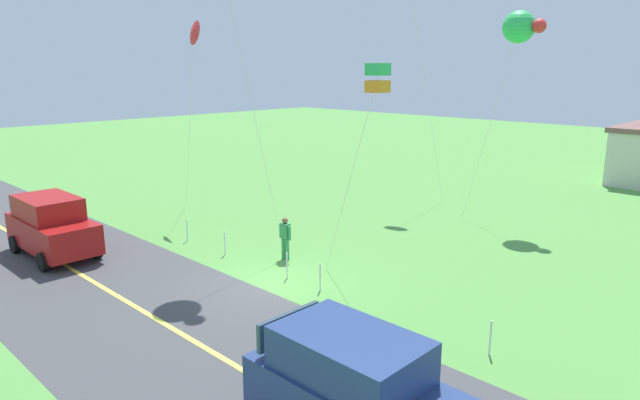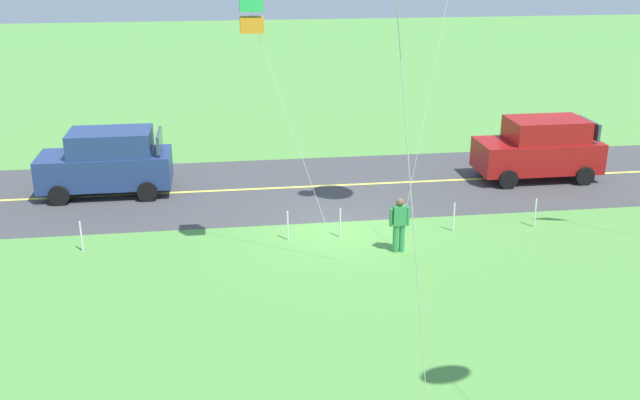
% 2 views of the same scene
% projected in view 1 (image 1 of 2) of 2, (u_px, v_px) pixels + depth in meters
% --- Properties ---
extents(ground_plane, '(120.00, 120.00, 0.10)m').
position_uv_depth(ground_plane, '(270.00, 285.00, 18.31)').
color(ground_plane, '#549342').
extents(asphalt_road, '(120.00, 7.00, 0.00)m').
position_uv_depth(asphalt_road, '(161.00, 322.00, 15.50)').
color(asphalt_road, '#424244').
rests_on(asphalt_road, ground).
extents(road_centre_stripe, '(120.00, 0.16, 0.00)m').
position_uv_depth(road_centre_stripe, '(161.00, 322.00, 15.50)').
color(road_centre_stripe, '#E5E04C').
rests_on(road_centre_stripe, asphalt_road).
extents(car_suv_foreground, '(4.40, 2.12, 2.24)m').
position_uv_depth(car_suv_foreground, '(357.00, 392.00, 10.13)').
color(car_suv_foreground, navy).
rests_on(car_suv_foreground, ground).
extents(car_parked_west_near, '(4.40, 2.12, 2.24)m').
position_uv_depth(car_parked_west_near, '(52.00, 226.00, 20.82)').
color(car_parked_west_near, maroon).
rests_on(car_parked_west_near, ground).
extents(person_adult_near, '(0.58, 0.22, 1.60)m').
position_uv_depth(person_adult_near, '(285.00, 237.00, 20.41)').
color(person_adult_near, '#338C4C').
rests_on(person_adult_near, ground).
extents(kite_green_far, '(2.46, 0.56, 7.04)m').
position_uv_depth(kite_green_far, '(378.00, 78.00, 16.60)').
color(kite_green_far, silver).
rests_on(kite_green_far, ground).
extents(kite_orange_near, '(2.66, 0.74, 9.01)m').
position_uv_depth(kite_orange_near, '(193.00, 33.00, 25.01)').
color(kite_orange_near, silver).
rests_on(kite_orange_near, ground).
extents(kite_cyan_top, '(2.58, 2.21, 9.35)m').
position_uv_depth(kite_cyan_top, '(520.00, 27.00, 24.19)').
color(kite_cyan_top, silver).
rests_on(kite_cyan_top, ground).
extents(fence_post_0, '(0.05, 0.05, 0.90)m').
position_uv_depth(fence_post_0, '(187.00, 230.00, 22.72)').
color(fence_post_0, silver).
rests_on(fence_post_0, ground).
extents(fence_post_1, '(0.05, 0.05, 0.90)m').
position_uv_depth(fence_post_1, '(225.00, 244.00, 20.98)').
color(fence_post_1, silver).
rests_on(fence_post_1, ground).
extents(fence_post_2, '(0.05, 0.05, 0.90)m').
position_uv_depth(fence_post_2, '(287.00, 266.00, 18.64)').
color(fence_post_2, silver).
rests_on(fence_post_2, ground).
extents(fence_post_3, '(0.05, 0.05, 0.90)m').
position_uv_depth(fence_post_3, '(320.00, 277.00, 17.59)').
color(fence_post_3, silver).
rests_on(fence_post_3, ground).
extents(fence_post_4, '(0.05, 0.05, 0.90)m').
position_uv_depth(fence_post_4, '(490.00, 338.00, 13.64)').
color(fence_post_4, silver).
rests_on(fence_post_4, ground).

